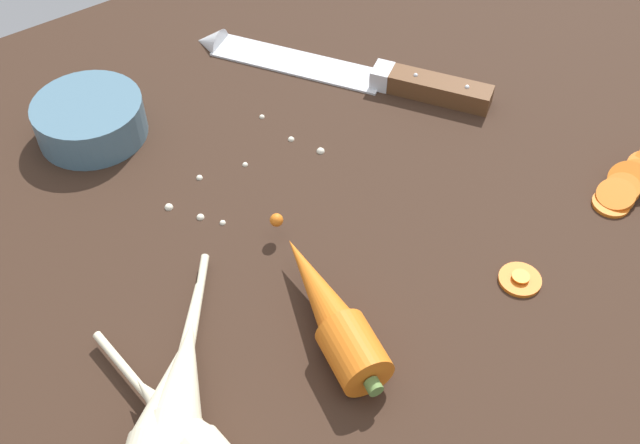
# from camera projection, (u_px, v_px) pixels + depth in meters

# --- Properties ---
(ground_plane) EXTENTS (1.20, 0.90, 0.04)m
(ground_plane) POSITION_uv_depth(u_px,v_px,m) (308.00, 234.00, 0.71)
(ground_plane) COLOR #332116
(chefs_knife) EXTENTS (0.22, 0.31, 0.04)m
(chefs_knife) POSITION_uv_depth(u_px,v_px,m) (333.00, 68.00, 0.84)
(chefs_knife) COLOR silver
(chefs_knife) RESTS_ON ground_plane
(whole_carrot) EXTENTS (0.07, 0.19, 0.04)m
(whole_carrot) POSITION_uv_depth(u_px,v_px,m) (330.00, 311.00, 0.60)
(whole_carrot) COLOR orange
(whole_carrot) RESTS_ON ground_plane
(parsnip_front) EXTENTS (0.14, 0.18, 0.04)m
(parsnip_front) POSITION_uv_depth(u_px,v_px,m) (180.00, 397.00, 0.55)
(parsnip_front) COLOR beige
(parsnip_front) RESTS_ON ground_plane
(parsnip_mid_left) EXTENTS (0.14, 0.16, 0.04)m
(parsnip_mid_left) POSITION_uv_depth(u_px,v_px,m) (162.00, 419.00, 0.54)
(parsnip_mid_left) COLOR beige
(parsnip_mid_left) RESTS_ON ground_plane
(parsnip_mid_right) EXTENTS (0.05, 0.18, 0.04)m
(parsnip_mid_right) POSITION_uv_depth(u_px,v_px,m) (181.00, 432.00, 0.53)
(parsnip_mid_right) COLOR beige
(parsnip_mid_right) RESTS_ON ground_plane
(carrot_slice_stack) EXTENTS (0.11, 0.04, 0.03)m
(carrot_slice_stack) POSITION_uv_depth(u_px,v_px,m) (633.00, 178.00, 0.71)
(carrot_slice_stack) COLOR orange
(carrot_slice_stack) RESTS_ON ground_plane
(carrot_slice_stray_near) EXTENTS (0.04, 0.04, 0.01)m
(carrot_slice_stray_near) POSITION_uv_depth(u_px,v_px,m) (520.00, 278.00, 0.64)
(carrot_slice_stray_near) COLOR orange
(carrot_slice_stray_near) RESTS_ON ground_plane
(prep_bowl) EXTENTS (0.11, 0.11, 0.04)m
(prep_bowl) POSITION_uv_depth(u_px,v_px,m) (90.00, 118.00, 0.76)
(prep_bowl) COLOR slate
(prep_bowl) RESTS_ON ground_plane
(mince_crumbs) EXTENTS (0.17, 0.11, 0.01)m
(mince_crumbs) POSITION_uv_depth(u_px,v_px,m) (240.00, 174.00, 0.73)
(mince_crumbs) COLOR silver
(mince_crumbs) RESTS_ON ground_plane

